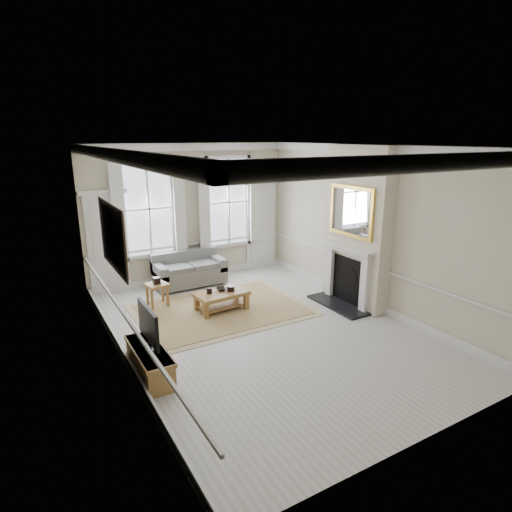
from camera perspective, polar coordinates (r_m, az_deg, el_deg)
floor at (r=8.26m, az=1.01°, el=-9.77°), size 7.20×7.20×0.00m
ceiling at (r=7.46m, az=1.14°, el=14.52°), size 7.20×7.20×0.00m
back_wall at (r=10.86m, az=-8.82°, el=5.71°), size 5.20×0.00×5.20m
left_wall at (r=6.77m, az=-18.15°, el=-1.00°), size 0.00×7.20×7.20m
right_wall at (r=9.27m, az=15.01°, el=3.63°), size 0.00×7.20×7.20m
window_left at (r=10.46m, az=-14.15°, el=6.14°), size 1.26×0.20×2.20m
window_right at (r=11.20m, az=-3.73°, el=7.20°), size 1.26×0.20×2.20m
door_left at (r=10.39m, az=-19.18°, el=1.45°), size 0.90×0.08×2.30m
door_right at (r=11.81m, az=0.67°, el=3.98°), size 0.90×0.08×2.30m
painting at (r=6.98m, az=-18.60°, el=2.42°), size 0.05×1.66×1.06m
chimney_breast at (r=9.29m, az=13.37°, el=3.77°), size 0.35×1.70×3.38m
hearth at (r=9.49m, az=10.85°, el=-6.41°), size 0.55×1.50×0.05m
fireplace at (r=9.38m, az=11.99°, el=-2.15°), size 0.21×1.45×1.33m
mirror at (r=9.08m, az=12.52°, el=5.80°), size 0.06×1.26×1.06m
sofa at (r=10.64m, az=-8.97°, el=-2.02°), size 1.69×0.82×0.82m
side_table at (r=9.42m, az=-13.06°, el=-4.22°), size 0.49×0.49×0.51m
rug at (r=9.15m, az=-4.60°, el=-7.13°), size 3.50×2.60×0.02m
coffee_table at (r=9.03m, az=-4.64°, el=-5.27°), size 1.14×0.72×0.41m
ceramic_pot_a at (r=8.93m, az=-6.25°, el=-4.61°), size 0.12×0.12×0.12m
ceramic_pot_b at (r=9.02m, az=-3.37°, el=-4.34°), size 0.16×0.16×0.11m
bowl at (r=9.09m, az=-4.65°, el=-4.39°), size 0.29×0.29×0.06m
tv_stand at (r=6.92m, az=-13.99°, el=-13.56°), size 0.41×1.26×0.45m
tv at (r=6.65m, az=-14.15°, el=-8.85°), size 0.08×0.90×0.68m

